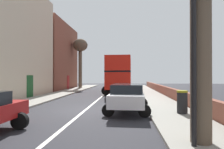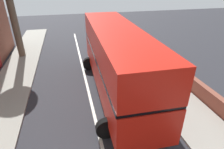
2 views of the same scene
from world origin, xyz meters
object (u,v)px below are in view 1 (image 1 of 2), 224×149
Objects in this scene: double_decker_bus at (120,73)px; parked_car_white_right_2 at (127,96)px; litter_bin_right at (182,102)px; lamppost_right at (194,11)px; street_tree_left_0 at (80,49)px.

double_decker_bus is 2.34× the size of parked_car_white_right_2.
double_decker_bus reaches higher than litter_bin_right.
parked_car_white_right_2 is 3.90× the size of litter_bin_right.
lamppost_right reaches higher than parked_car_white_right_2.
street_tree_left_0 reaches higher than parked_car_white_right_2.
parked_car_white_right_2 is 2.92m from litter_bin_right.
lamppost_right is (1.80, -5.61, 2.89)m from parked_car_white_right_2.
lamppost_right is 5.40× the size of litter_bin_right.
lamppost_right is at bearing -70.31° from street_tree_left_0.
double_decker_bus is at bearing 104.66° from litter_bin_right.
double_decker_bus is at bearing -48.63° from street_tree_left_0.
lamppost_right is at bearing -101.71° from litter_bin_right.
parked_car_white_right_2 is 6.56m from lamppost_right.
litter_bin_right is at bearing 78.29° from lamppost_right.
parked_car_white_right_2 is at bearing 107.82° from lamppost_right.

